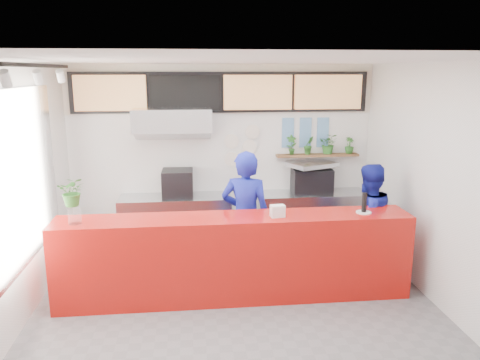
% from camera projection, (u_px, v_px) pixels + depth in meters
% --- Properties ---
extents(floor, '(5.00, 5.00, 0.00)m').
position_uv_depth(floor, '(238.00, 312.00, 5.74)').
color(floor, slate).
rests_on(floor, ground).
extents(ceiling, '(5.00, 5.00, 0.00)m').
position_uv_depth(ceiling, '(238.00, 60.00, 5.06)').
color(ceiling, silver).
extents(wall_back, '(5.00, 0.00, 5.00)m').
position_uv_depth(wall_back, '(222.00, 156.00, 7.82)').
color(wall_back, white).
rests_on(wall_back, ground).
extents(wall_left, '(0.00, 5.00, 5.00)m').
position_uv_depth(wall_left, '(12.00, 200.00, 5.13)').
color(wall_left, white).
rests_on(wall_left, ground).
extents(wall_right, '(0.00, 5.00, 5.00)m').
position_uv_depth(wall_right, '(443.00, 188.00, 5.66)').
color(wall_right, white).
rests_on(wall_right, ground).
extents(service_counter, '(4.50, 0.60, 1.10)m').
position_uv_depth(service_counter, '(235.00, 257.00, 6.00)').
color(service_counter, '#B0120C').
rests_on(service_counter, ground).
extents(cream_band, '(5.00, 0.02, 0.80)m').
position_uv_depth(cream_band, '(222.00, 89.00, 7.56)').
color(cream_band, beige).
rests_on(cream_band, wall_back).
extents(prep_bench, '(1.80, 0.60, 0.90)m').
position_uv_depth(prep_bench, '(176.00, 223.00, 7.68)').
color(prep_bench, '#B2B5BA').
rests_on(prep_bench, ground).
extents(panini_oven, '(0.50, 0.50, 0.44)m').
position_uv_depth(panini_oven, '(178.00, 183.00, 7.53)').
color(panini_oven, black).
rests_on(panini_oven, prep_bench).
extents(extraction_hood, '(1.20, 0.70, 0.35)m').
position_uv_depth(extraction_hood, '(172.00, 120.00, 7.25)').
color(extraction_hood, '#B2B5BA').
rests_on(extraction_hood, ceiling).
extents(hood_lip, '(1.20, 0.69, 0.31)m').
position_uv_depth(hood_lip, '(173.00, 132.00, 7.29)').
color(hood_lip, '#B2B5BA').
rests_on(hood_lip, ceiling).
extents(right_bench, '(1.80, 0.60, 0.90)m').
position_uv_depth(right_bench, '(312.00, 218.00, 7.92)').
color(right_bench, '#B2B5BA').
rests_on(right_bench, ground).
extents(espresso_machine, '(0.67, 0.49, 0.41)m').
position_uv_depth(espresso_machine, '(312.00, 181.00, 7.77)').
color(espresso_machine, black).
rests_on(espresso_machine, right_bench).
extents(espresso_tray, '(0.88, 0.76, 0.07)m').
position_uv_depth(espresso_tray, '(312.00, 164.00, 7.71)').
color(espresso_tray, '#B2B4BA').
rests_on(espresso_tray, espresso_machine).
extents(herb_shelf, '(1.40, 0.18, 0.04)m').
position_uv_depth(herb_shelf, '(317.00, 155.00, 7.89)').
color(herb_shelf, brown).
rests_on(herb_shelf, wall_back).
extents(menu_board_far_left, '(1.10, 0.10, 0.55)m').
position_uv_depth(menu_board_far_left, '(110.00, 93.00, 7.28)').
color(menu_board_far_left, tan).
rests_on(menu_board_far_left, wall_back).
extents(menu_board_mid_left, '(1.10, 0.10, 0.55)m').
position_uv_depth(menu_board_mid_left, '(185.00, 93.00, 7.40)').
color(menu_board_mid_left, black).
rests_on(menu_board_mid_left, wall_back).
extents(menu_board_mid_right, '(1.10, 0.10, 0.55)m').
position_uv_depth(menu_board_mid_right, '(258.00, 92.00, 7.52)').
color(menu_board_mid_right, tan).
rests_on(menu_board_mid_right, wall_back).
extents(menu_board_far_right, '(1.10, 0.10, 0.55)m').
position_uv_depth(menu_board_far_right, '(328.00, 92.00, 7.64)').
color(menu_board_far_right, tan).
rests_on(menu_board_far_right, wall_back).
extents(soffit, '(4.80, 0.04, 0.65)m').
position_uv_depth(soffit, '(222.00, 92.00, 7.54)').
color(soffit, black).
rests_on(soffit, wall_back).
extents(window_pane, '(0.04, 2.20, 1.90)m').
position_uv_depth(window_pane, '(22.00, 176.00, 5.38)').
color(window_pane, silver).
rests_on(window_pane, wall_left).
extents(window_frame, '(0.03, 2.30, 2.00)m').
position_uv_depth(window_frame, '(24.00, 176.00, 5.38)').
color(window_frame, '#B2B5BA').
rests_on(window_frame, wall_left).
extents(track_rail, '(0.05, 2.40, 0.04)m').
position_uv_depth(track_rail, '(37.00, 65.00, 4.85)').
color(track_rail, black).
rests_on(track_rail, ceiling).
extents(dec_plate_a, '(0.24, 0.03, 0.24)m').
position_uv_depth(dec_plate_a, '(232.00, 141.00, 7.75)').
color(dec_plate_a, silver).
rests_on(dec_plate_a, wall_back).
extents(dec_plate_b, '(0.24, 0.03, 0.24)m').
position_uv_depth(dec_plate_b, '(249.00, 147.00, 7.80)').
color(dec_plate_b, silver).
rests_on(dec_plate_b, wall_back).
extents(dec_plate_c, '(0.24, 0.03, 0.24)m').
position_uv_depth(dec_plate_c, '(232.00, 159.00, 7.81)').
color(dec_plate_c, silver).
rests_on(dec_plate_c, wall_back).
extents(dec_plate_d, '(0.24, 0.03, 0.24)m').
position_uv_depth(dec_plate_d, '(252.00, 132.00, 7.75)').
color(dec_plate_d, silver).
rests_on(dec_plate_d, wall_back).
extents(photo_frame_a, '(0.20, 0.02, 0.25)m').
position_uv_depth(photo_frame_a, '(288.00, 125.00, 7.80)').
color(photo_frame_a, '#598CBF').
rests_on(photo_frame_a, wall_back).
extents(photo_frame_b, '(0.20, 0.02, 0.25)m').
position_uv_depth(photo_frame_b, '(306.00, 125.00, 7.83)').
color(photo_frame_b, '#598CBF').
rests_on(photo_frame_b, wall_back).
extents(photo_frame_c, '(0.20, 0.02, 0.25)m').
position_uv_depth(photo_frame_c, '(323.00, 125.00, 7.86)').
color(photo_frame_c, '#598CBF').
rests_on(photo_frame_c, wall_back).
extents(photo_frame_d, '(0.20, 0.02, 0.25)m').
position_uv_depth(photo_frame_d, '(288.00, 140.00, 7.86)').
color(photo_frame_d, '#598CBF').
rests_on(photo_frame_d, wall_back).
extents(photo_frame_e, '(0.20, 0.02, 0.25)m').
position_uv_depth(photo_frame_e, '(305.00, 140.00, 7.89)').
color(photo_frame_e, '#598CBF').
rests_on(photo_frame_e, wall_back).
extents(photo_frame_f, '(0.20, 0.02, 0.25)m').
position_uv_depth(photo_frame_f, '(322.00, 140.00, 7.92)').
color(photo_frame_f, '#598CBF').
rests_on(photo_frame_f, wall_back).
extents(staff_center, '(0.78, 0.63, 1.86)m').
position_uv_depth(staff_center, '(246.00, 218.00, 6.39)').
color(staff_center, navy).
rests_on(staff_center, ground).
extents(staff_right, '(0.97, 0.86, 1.64)m').
position_uv_depth(staff_right, '(367.00, 221.00, 6.59)').
color(staff_right, navy).
rests_on(staff_right, ground).
extents(herb_a, '(0.17, 0.12, 0.33)m').
position_uv_depth(herb_a, '(291.00, 145.00, 7.80)').
color(herb_a, '#2C6623').
rests_on(herb_a, herb_shelf).
extents(herb_b, '(0.20, 0.18, 0.31)m').
position_uv_depth(herb_b, '(309.00, 145.00, 7.83)').
color(herb_b, '#2C6623').
rests_on(herb_b, herb_shelf).
extents(herb_c, '(0.38, 0.35, 0.34)m').
position_uv_depth(herb_c, '(329.00, 144.00, 7.86)').
color(herb_c, '#2C6623').
rests_on(herb_c, herb_shelf).
extents(herb_d, '(0.19, 0.18, 0.28)m').
position_uv_depth(herb_d, '(349.00, 145.00, 7.91)').
color(herb_d, '#2C6623').
rests_on(herb_d, herb_shelf).
extents(glass_vase, '(0.17, 0.17, 0.19)m').
position_uv_depth(glass_vase, '(75.00, 216.00, 5.58)').
color(glass_vase, silver).
rests_on(glass_vase, service_counter).
extents(basil_vase, '(0.33, 0.29, 0.36)m').
position_uv_depth(basil_vase, '(73.00, 191.00, 5.51)').
color(basil_vase, '#2C6623').
rests_on(basil_vase, glass_vase).
extents(napkin_holder, '(0.19, 0.13, 0.15)m').
position_uv_depth(napkin_holder, '(278.00, 211.00, 5.85)').
color(napkin_holder, white).
rests_on(napkin_holder, service_counter).
extents(white_plate, '(0.21, 0.21, 0.01)m').
position_uv_depth(white_plate, '(364.00, 212.00, 6.02)').
color(white_plate, white).
rests_on(white_plate, service_counter).
extents(pepper_mill, '(0.07, 0.07, 0.25)m').
position_uv_depth(pepper_mill, '(364.00, 202.00, 5.99)').
color(pepper_mill, black).
rests_on(pepper_mill, white_plate).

